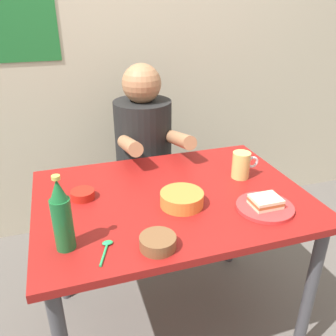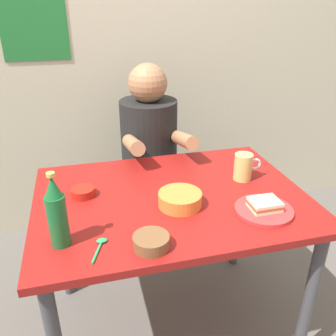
{
  "view_description": "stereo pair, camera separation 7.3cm",
  "coord_description": "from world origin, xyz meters",
  "px_view_note": "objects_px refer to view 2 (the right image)",
  "views": [
    {
      "loc": [
        -0.4,
        -1.19,
        1.47
      ],
      "look_at": [
        0.0,
        0.05,
        0.84
      ],
      "focal_mm": 37.52,
      "sensor_mm": 36.0,
      "label": 1
    },
    {
      "loc": [
        -0.33,
        -1.21,
        1.47
      ],
      "look_at": [
        0.0,
        0.05,
        0.84
      ],
      "focal_mm": 37.52,
      "sensor_mm": 36.0,
      "label": 2
    }
  ],
  "objects_px": {
    "dining_table": "(171,214)",
    "person_seated": "(149,137)",
    "condiment_bowl_brown": "(151,241)",
    "plate_orange": "(264,210)",
    "stool": "(151,199)",
    "beer_mug": "(244,167)",
    "sandwich": "(265,204)",
    "beer_bottle": "(57,213)"
  },
  "relations": [
    {
      "from": "stool",
      "to": "beer_mug",
      "type": "distance_m",
      "value": 0.79
    },
    {
      "from": "sandwich",
      "to": "stool",
      "type": "bearing_deg",
      "value": 107.84
    },
    {
      "from": "dining_table",
      "to": "stool",
      "type": "height_order",
      "value": "dining_table"
    },
    {
      "from": "stool",
      "to": "condiment_bowl_brown",
      "type": "relative_size",
      "value": 3.75
    },
    {
      "from": "sandwich",
      "to": "beer_mug",
      "type": "height_order",
      "value": "beer_mug"
    },
    {
      "from": "sandwich",
      "to": "beer_bottle",
      "type": "distance_m",
      "value": 0.75
    },
    {
      "from": "plate_orange",
      "to": "condiment_bowl_brown",
      "type": "relative_size",
      "value": 1.83
    },
    {
      "from": "stool",
      "to": "person_seated",
      "type": "relative_size",
      "value": 0.63
    },
    {
      "from": "dining_table",
      "to": "stool",
      "type": "relative_size",
      "value": 2.44
    },
    {
      "from": "dining_table",
      "to": "person_seated",
      "type": "height_order",
      "value": "person_seated"
    },
    {
      "from": "beer_bottle",
      "to": "condiment_bowl_brown",
      "type": "distance_m",
      "value": 0.31
    },
    {
      "from": "stool",
      "to": "condiment_bowl_brown",
      "type": "xyz_separation_m",
      "value": [
        -0.19,
        -0.94,
        0.41
      ]
    },
    {
      "from": "sandwich",
      "to": "person_seated",
      "type": "bearing_deg",
      "value": 108.07
    },
    {
      "from": "person_seated",
      "to": "beer_mug",
      "type": "xyz_separation_m",
      "value": [
        0.31,
        -0.56,
        0.03
      ]
    },
    {
      "from": "dining_table",
      "to": "person_seated",
      "type": "distance_m",
      "value": 0.63
    },
    {
      "from": "plate_orange",
      "to": "sandwich",
      "type": "height_order",
      "value": "sandwich"
    },
    {
      "from": "stool",
      "to": "condiment_bowl_brown",
      "type": "height_order",
      "value": "condiment_bowl_brown"
    },
    {
      "from": "beer_mug",
      "to": "condiment_bowl_brown",
      "type": "relative_size",
      "value": 1.05
    },
    {
      "from": "plate_orange",
      "to": "beer_bottle",
      "type": "distance_m",
      "value": 0.75
    },
    {
      "from": "beer_bottle",
      "to": "condiment_bowl_brown",
      "type": "bearing_deg",
      "value": -17.86
    },
    {
      "from": "plate_orange",
      "to": "condiment_bowl_brown",
      "type": "distance_m",
      "value": 0.47
    },
    {
      "from": "person_seated",
      "to": "beer_bottle",
      "type": "xyz_separation_m",
      "value": [
        -0.47,
        -0.84,
        0.09
      ]
    },
    {
      "from": "beer_mug",
      "to": "beer_bottle",
      "type": "distance_m",
      "value": 0.83
    },
    {
      "from": "sandwich",
      "to": "beer_bottle",
      "type": "relative_size",
      "value": 0.42
    },
    {
      "from": "person_seated",
      "to": "beer_mug",
      "type": "distance_m",
      "value": 0.64
    },
    {
      "from": "plate_orange",
      "to": "condiment_bowl_brown",
      "type": "xyz_separation_m",
      "value": [
        -0.46,
        -0.1,
        0.02
      ]
    },
    {
      "from": "dining_table",
      "to": "beer_mug",
      "type": "relative_size",
      "value": 8.73
    },
    {
      "from": "beer_bottle",
      "to": "condiment_bowl_brown",
      "type": "xyz_separation_m",
      "value": [
        0.28,
        -0.09,
        -0.1
      ]
    },
    {
      "from": "stool",
      "to": "sandwich",
      "type": "xyz_separation_m",
      "value": [
        0.27,
        -0.84,
        0.42
      ]
    },
    {
      "from": "dining_table",
      "to": "beer_mug",
      "type": "bearing_deg",
      "value": 9.54
    },
    {
      "from": "person_seated",
      "to": "sandwich",
      "type": "distance_m",
      "value": 0.87
    },
    {
      "from": "dining_table",
      "to": "person_seated",
      "type": "bearing_deg",
      "value": 86.47
    },
    {
      "from": "plate_orange",
      "to": "sandwich",
      "type": "bearing_deg",
      "value": 153.43
    },
    {
      "from": "person_seated",
      "to": "plate_orange",
      "type": "xyz_separation_m",
      "value": [
        0.27,
        -0.83,
        -0.02
      ]
    },
    {
      "from": "person_seated",
      "to": "sandwich",
      "type": "bearing_deg",
      "value": -71.93
    },
    {
      "from": "beer_mug",
      "to": "condiment_bowl_brown",
      "type": "xyz_separation_m",
      "value": [
        -0.5,
        -0.37,
        -0.04
      ]
    },
    {
      "from": "condiment_bowl_brown",
      "to": "stool",
      "type": "bearing_deg",
      "value": 78.72
    },
    {
      "from": "condiment_bowl_brown",
      "to": "beer_bottle",
      "type": "bearing_deg",
      "value": 162.14
    },
    {
      "from": "condiment_bowl_brown",
      "to": "beer_mug",
      "type": "bearing_deg",
      "value": 36.5
    },
    {
      "from": "condiment_bowl_brown",
      "to": "plate_orange",
      "type": "bearing_deg",
      "value": 12.28
    },
    {
      "from": "dining_table",
      "to": "person_seated",
      "type": "xyz_separation_m",
      "value": [
        0.04,
        0.62,
        0.12
      ]
    },
    {
      "from": "person_seated",
      "to": "plate_orange",
      "type": "distance_m",
      "value": 0.87
    }
  ]
}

